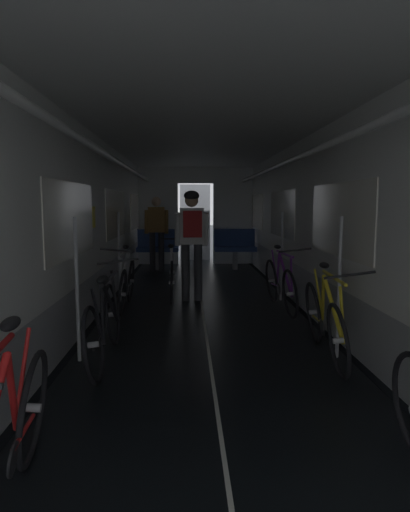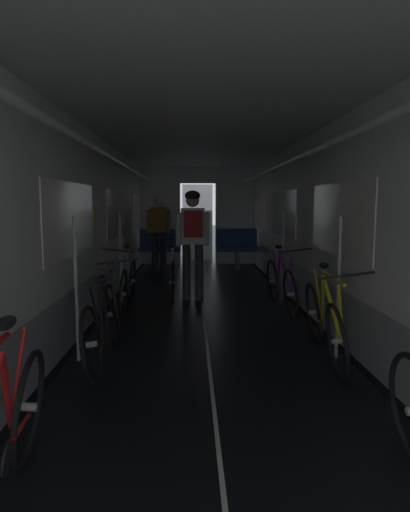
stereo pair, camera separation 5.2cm
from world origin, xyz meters
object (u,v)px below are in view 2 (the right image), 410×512
at_px(bicycle_yellow, 324,320).
at_px(bicycle_red, 0,446).
at_px(bicycle_purple, 281,283).
at_px(bicycle_white_in_aisle, 173,274).
at_px(bench_seat_far_right, 237,245).
at_px(person_cyclist_aisle, 193,233).
at_px(bicycle_black, 103,323).
at_px(bicycle_silver, 127,283).
at_px(bench_seat_far_left, 160,245).
at_px(person_standing_near_bench, 159,229).

height_order(bicycle_yellow, bicycle_red, bicycle_yellow).
height_order(bicycle_purple, bicycle_white_in_aisle, bicycle_purple).
bearing_deg(bench_seat_far_right, person_cyclist_aisle, -107.30).
relative_size(bicycle_purple, bicycle_black, 1.00).
relative_size(bench_seat_far_right, bicycle_red, 0.58).
height_order(bicycle_silver, bicycle_purple, same).
bearing_deg(bicycle_black, bench_seat_far_right, 72.32).
bearing_deg(bicycle_white_in_aisle, bench_seat_far_right, 66.04).
xyz_separation_m(bicycle_red, bicycle_black, (0.05, 2.15, -0.00)).
distance_m(bicycle_silver, bicycle_purple, 2.22).
bearing_deg(bicycle_black, bicycle_silver, 92.12).
bearing_deg(bicycle_purple, bicycle_silver, 178.09).
bearing_deg(bicycle_black, bicycle_white_in_aisle, 79.45).
distance_m(bicycle_yellow, person_cyclist_aisle, 3.00).
xyz_separation_m(bench_seat_far_left, bicycle_black, (-0.11, -6.00, -0.19)).
bearing_deg(person_standing_near_bench, bench_seat_far_right, 11.83).
distance_m(bicycle_yellow, bicycle_silver, 3.04).
distance_m(bicycle_red, bicycle_white_in_aisle, 5.10).
xyz_separation_m(bicycle_black, bicycle_white_in_aisle, (0.54, 2.92, 0.00)).
bearing_deg(person_cyclist_aisle, bicycle_silver, -149.51).
relative_size(bicycle_black, person_standing_near_bench, 1.00).
distance_m(bicycle_red, bicycle_black, 2.15).
height_order(bicycle_yellow, bicycle_silver, bicycle_yellow).
height_order(bicycle_purple, person_standing_near_bench, person_standing_near_bench).
bearing_deg(bicycle_yellow, bicycle_silver, 137.35).
bearing_deg(bench_seat_far_left, bicycle_purple, -62.99).
xyz_separation_m(bench_seat_far_left, bicycle_silver, (-0.19, -3.90, -0.19)).
bearing_deg(bicycle_yellow, bicycle_black, -179.01).
bearing_deg(bench_seat_far_left, person_cyclist_aisle, -77.22).
xyz_separation_m(bench_seat_far_right, bicycle_yellow, (0.25, -5.96, -0.19)).
bearing_deg(person_cyclist_aisle, bicycle_yellow, -63.81).
relative_size(bicycle_yellow, bicycle_black, 1.00).
relative_size(bench_seat_far_left, bicycle_white_in_aisle, 0.58).
bearing_deg(bicycle_yellow, bicycle_purple, 90.57).
bearing_deg(person_standing_near_bench, bicycle_red, -91.23).
bearing_deg(bicycle_red, bicycle_silver, 90.34).
relative_size(bicycle_silver, bicycle_purple, 1.00).
xyz_separation_m(bicycle_purple, bicycle_black, (-2.14, -2.02, -0.00)).
relative_size(bench_seat_far_left, bicycle_black, 0.58).
xyz_separation_m(bicycle_purple, bicycle_red, (-2.19, -4.17, -0.00)).
bearing_deg(bicycle_yellow, bicycle_white_in_aisle, 119.25).
distance_m(bench_seat_far_left, bicycle_black, 6.00).
relative_size(bicycle_yellow, bicycle_purple, 1.00).
relative_size(bicycle_purple, bicycle_red, 1.00).
height_order(bicycle_red, person_standing_near_bench, person_standing_near_bench).
relative_size(bicycle_red, person_standing_near_bench, 1.00).
bearing_deg(bench_seat_far_right, bicycle_black, -107.68).
xyz_separation_m(bicycle_yellow, bicycle_purple, (-0.02, 1.99, 0.00)).
relative_size(bicycle_silver, bicycle_white_in_aisle, 1.00).
bearing_deg(person_cyclist_aisle, bench_seat_far_right, 72.70).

